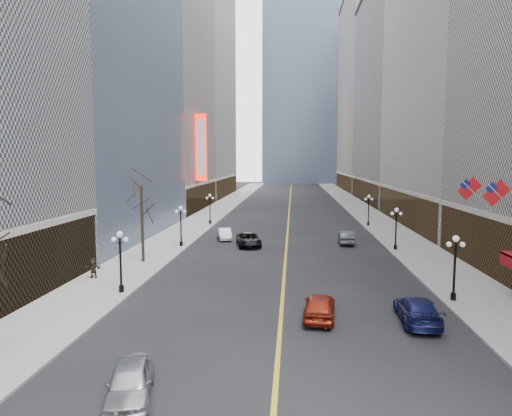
% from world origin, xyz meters
% --- Properties ---
extents(sidewalk_east, '(6.00, 230.00, 0.15)m').
position_xyz_m(sidewalk_east, '(14.00, 70.00, 0.07)').
color(sidewalk_east, gray).
rests_on(sidewalk_east, ground).
extents(sidewalk_west, '(6.00, 230.00, 0.15)m').
position_xyz_m(sidewalk_west, '(-14.00, 70.00, 0.07)').
color(sidewalk_west, gray).
rests_on(sidewalk_west, ground).
extents(lane_line, '(0.25, 200.00, 0.02)m').
position_xyz_m(lane_line, '(0.00, 80.00, 0.01)').
color(lane_line, gold).
rests_on(lane_line, ground).
extents(bldg_east_c, '(26.60, 40.60, 48.80)m').
position_xyz_m(bldg_east_c, '(29.88, 106.00, 24.18)').
color(bldg_east_c, gray).
rests_on(bldg_east_c, ground).
extents(bldg_east_d, '(26.60, 46.60, 62.80)m').
position_xyz_m(bldg_east_d, '(29.90, 149.00, 31.17)').
color(bldg_east_d, '#B3A594').
rests_on(bldg_east_d, ground).
extents(bldg_west_c, '(26.60, 30.60, 50.80)m').
position_xyz_m(bldg_west_c, '(-29.88, 87.00, 25.19)').
color(bldg_west_c, '#B3A594').
rests_on(bldg_west_c, ground).
extents(bldg_west_d, '(26.60, 38.60, 72.80)m').
position_xyz_m(bldg_west_d, '(-29.92, 121.00, 36.17)').
color(bldg_west_d, silver).
rests_on(bldg_west_d, ground).
extents(cylindrical_tower, '(28.00, 28.00, 140.00)m').
position_xyz_m(cylindrical_tower, '(-55.00, 175.00, 70.00)').
color(cylindrical_tower, gray).
rests_on(cylindrical_tower, ground).
extents(streetlamp_east_1, '(1.26, 0.44, 4.52)m').
position_xyz_m(streetlamp_east_1, '(11.80, 30.00, 2.90)').
color(streetlamp_east_1, black).
rests_on(streetlamp_east_1, sidewalk_east).
extents(streetlamp_east_2, '(1.26, 0.44, 4.52)m').
position_xyz_m(streetlamp_east_2, '(11.80, 48.00, 2.90)').
color(streetlamp_east_2, black).
rests_on(streetlamp_east_2, sidewalk_east).
extents(streetlamp_east_3, '(1.26, 0.44, 4.52)m').
position_xyz_m(streetlamp_east_3, '(11.80, 66.00, 2.90)').
color(streetlamp_east_3, black).
rests_on(streetlamp_east_3, sidewalk_east).
extents(streetlamp_west_1, '(1.26, 0.44, 4.52)m').
position_xyz_m(streetlamp_west_1, '(-11.80, 30.00, 2.90)').
color(streetlamp_west_1, black).
rests_on(streetlamp_west_1, sidewalk_west).
extents(streetlamp_west_2, '(1.26, 0.44, 4.52)m').
position_xyz_m(streetlamp_west_2, '(-11.80, 48.00, 2.90)').
color(streetlamp_west_2, black).
rests_on(streetlamp_west_2, sidewalk_west).
extents(streetlamp_west_3, '(1.26, 0.44, 4.52)m').
position_xyz_m(streetlamp_west_3, '(-11.80, 66.00, 2.90)').
color(streetlamp_west_3, black).
rests_on(streetlamp_west_3, sidewalk_west).
extents(flag_4, '(2.87, 0.12, 2.87)m').
position_xyz_m(flag_4, '(15.31, 32.00, 7.29)').
color(flag_4, '#B2B2B7').
rests_on(flag_4, ground).
extents(flag_5, '(2.87, 0.12, 2.87)m').
position_xyz_m(flag_5, '(15.31, 37.00, 7.29)').
color(flag_5, '#B2B2B7').
rests_on(flag_5, ground).
extents(theatre_marquee, '(2.00, 0.55, 12.00)m').
position_xyz_m(theatre_marquee, '(-15.88, 80.00, 12.00)').
color(theatre_marquee, red).
rests_on(theatre_marquee, ground).
extents(tree_west_far, '(3.60, 3.60, 7.92)m').
position_xyz_m(tree_west_far, '(-13.50, 40.00, 6.24)').
color(tree_west_far, '#2D231C').
rests_on(tree_west_far, sidewalk_west).
extents(car_nb_near, '(2.83, 4.78, 1.53)m').
position_xyz_m(car_nb_near, '(-5.90, 15.61, 0.76)').
color(car_nb_near, '#9EA1A6').
rests_on(car_nb_near, ground).
extents(car_nb_mid, '(2.41, 4.47, 1.40)m').
position_xyz_m(car_nb_mid, '(-7.66, 53.33, 0.70)').
color(car_nb_mid, silver).
rests_on(car_nb_mid, ground).
extents(car_nb_far, '(3.54, 5.82, 1.51)m').
position_xyz_m(car_nb_far, '(-4.28, 49.23, 0.75)').
color(car_nb_far, black).
rests_on(car_nb_far, ground).
extents(car_sb_near, '(2.46, 5.47, 1.56)m').
position_xyz_m(car_sb_near, '(8.23, 25.72, 0.78)').
color(car_sb_near, '#131748').
rests_on(car_sb_near, ground).
extents(car_sb_mid, '(2.33, 4.86, 1.60)m').
position_xyz_m(car_sb_mid, '(2.38, 25.94, 0.80)').
color(car_sb_mid, maroon).
rests_on(car_sb_mid, ground).
extents(car_sb_far, '(1.71, 4.63, 1.51)m').
position_xyz_m(car_sb_far, '(6.93, 51.69, 0.76)').
color(car_sb_far, '#424748').
rests_on(car_sb_far, ground).
extents(ped_west_far, '(1.57, 0.64, 1.65)m').
position_xyz_m(ped_west_far, '(-15.59, 33.71, 0.97)').
color(ped_west_far, '#2D2419').
rests_on(ped_west_far, sidewalk_west).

